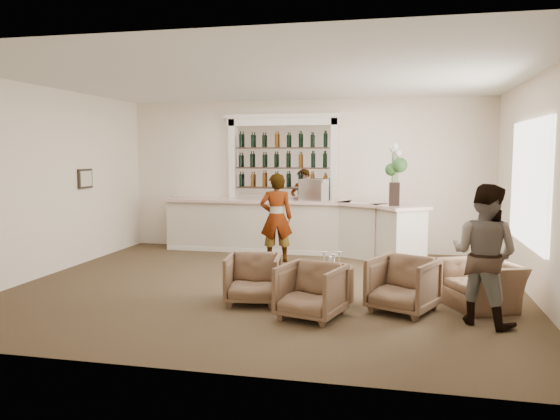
# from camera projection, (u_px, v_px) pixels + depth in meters

# --- Properties ---
(ground) EXTENTS (8.00, 8.00, 0.00)m
(ground) POSITION_uv_depth(u_px,v_px,m) (268.00, 287.00, 8.81)
(ground) COLOR #4F3E27
(ground) RESTS_ON ground
(room_shell) EXTENTS (8.04, 7.02, 3.32)m
(room_shell) POSITION_uv_depth(u_px,v_px,m) (287.00, 142.00, 9.22)
(room_shell) COLOR #EFDEC6
(room_shell) RESTS_ON ground
(bar_counter) EXTENTS (5.72, 1.80, 1.14)m
(bar_counter) POSITION_uv_depth(u_px,v_px,m) (293.00, 227.00, 11.70)
(bar_counter) COLOR beige
(bar_counter) RESTS_ON ground
(back_bar_alcove) EXTENTS (2.64, 0.25, 3.00)m
(back_bar_alcove) POSITION_uv_depth(u_px,v_px,m) (282.00, 158.00, 12.02)
(back_bar_alcove) COLOR white
(back_bar_alcove) RESTS_ON ground
(cocktail_table) EXTENTS (0.65, 0.65, 0.50)m
(cocktail_table) POSITION_uv_depth(u_px,v_px,m) (332.00, 283.00, 7.98)
(cocktail_table) COLOR #48331F
(cocktail_table) RESTS_ON ground
(sommelier) EXTENTS (0.73, 0.58, 1.76)m
(sommelier) POSITION_uv_depth(u_px,v_px,m) (276.00, 218.00, 10.74)
(sommelier) COLOR gray
(sommelier) RESTS_ON ground
(guest) EXTENTS (1.09, 1.02, 1.77)m
(guest) POSITION_uv_depth(u_px,v_px,m) (484.00, 254.00, 6.82)
(guest) COLOR gray
(guest) RESTS_ON ground
(armchair_left) EXTENTS (0.85, 0.87, 0.70)m
(armchair_left) POSITION_uv_depth(u_px,v_px,m) (253.00, 279.00, 7.83)
(armchair_left) COLOR brown
(armchair_left) RESTS_ON ground
(armchair_center) EXTENTS (0.95, 0.97, 0.72)m
(armchair_center) POSITION_uv_depth(u_px,v_px,m) (311.00, 291.00, 7.11)
(armchair_center) COLOR brown
(armchair_center) RESTS_ON ground
(armchair_right) EXTENTS (1.07, 1.08, 0.75)m
(armchair_right) POSITION_uv_depth(u_px,v_px,m) (403.00, 285.00, 7.38)
(armchair_right) COLOR brown
(armchair_right) RESTS_ON ground
(armchair_far) EXTENTS (1.19, 1.25, 0.64)m
(armchair_far) POSITION_uv_depth(u_px,v_px,m) (482.00, 285.00, 7.60)
(armchair_far) COLOR brown
(armchair_far) RESTS_ON ground
(espresso_machine) EXTENTS (0.61, 0.54, 0.46)m
(espresso_machine) POSITION_uv_depth(u_px,v_px,m) (314.00, 190.00, 11.61)
(espresso_machine) COLOR silver
(espresso_machine) RESTS_ON bar_counter
(flower_vase) EXTENTS (0.31, 0.31, 1.18)m
(flower_vase) POSITION_uv_depth(u_px,v_px,m) (395.00, 171.00, 10.48)
(flower_vase) COLOR black
(flower_vase) RESTS_ON bar_counter
(wine_glass_bar_left) EXTENTS (0.07, 0.07, 0.21)m
(wine_glass_bar_left) POSITION_uv_depth(u_px,v_px,m) (301.00, 196.00, 11.60)
(wine_glass_bar_left) COLOR white
(wine_glass_bar_left) RESTS_ON bar_counter
(wine_glass_bar_right) EXTENTS (0.07, 0.07, 0.21)m
(wine_glass_bar_right) POSITION_uv_depth(u_px,v_px,m) (299.00, 195.00, 11.66)
(wine_glass_bar_right) COLOR white
(wine_glass_bar_right) RESTS_ON bar_counter
(wine_glass_tbl_a) EXTENTS (0.07, 0.07, 0.21)m
(wine_glass_tbl_a) POSITION_uv_depth(u_px,v_px,m) (324.00, 259.00, 8.00)
(wine_glass_tbl_a) COLOR white
(wine_glass_tbl_a) RESTS_ON cocktail_table
(wine_glass_tbl_b) EXTENTS (0.07, 0.07, 0.21)m
(wine_glass_tbl_b) POSITION_uv_depth(u_px,v_px,m) (339.00, 259.00, 8.00)
(wine_glass_tbl_b) COLOR white
(wine_glass_tbl_b) RESTS_ON cocktail_table
(wine_glass_tbl_c) EXTENTS (0.07, 0.07, 0.21)m
(wine_glass_tbl_c) POSITION_uv_depth(u_px,v_px,m) (334.00, 261.00, 7.81)
(wine_glass_tbl_c) COLOR white
(wine_glass_tbl_c) RESTS_ON cocktail_table
(napkin_holder) EXTENTS (0.08, 0.08, 0.12)m
(napkin_holder) POSITION_uv_depth(u_px,v_px,m) (332.00, 261.00, 8.09)
(napkin_holder) COLOR white
(napkin_holder) RESTS_ON cocktail_table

